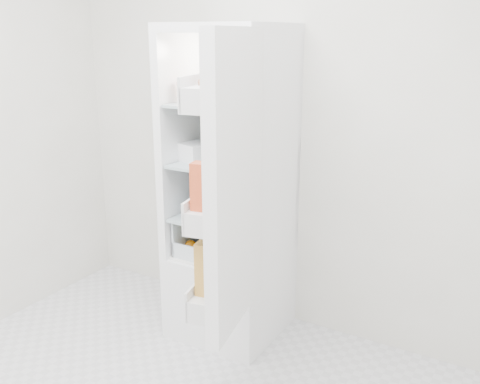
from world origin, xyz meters
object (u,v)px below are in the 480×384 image
Objects in this scene: mushroom_bowl at (208,206)px; fridge_door at (229,190)px; refrigerator at (234,224)px; red_cabbage at (225,204)px.

fridge_door is at bearing -48.04° from mushroom_bowl.
refrigerator is at bearing 36.12° from mushroom_bowl.
mushroom_bowl is at bearing 167.24° from red_cabbage.
red_cabbage is 0.15m from mushroom_bowl.
refrigerator reaches higher than mushroom_bowl.
refrigerator is at bearing 97.89° from red_cabbage.
red_cabbage reaches higher than mushroom_bowl.
red_cabbage is at bearing -12.76° from mushroom_bowl.
fridge_door is (0.49, -0.54, 0.31)m from mushroom_bowl.
mushroom_bowl is (-0.12, -0.09, 0.12)m from refrigerator.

